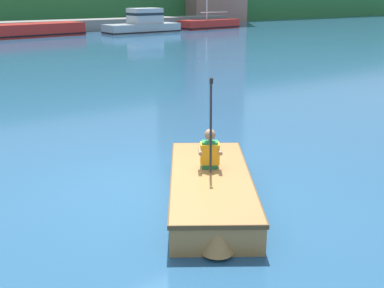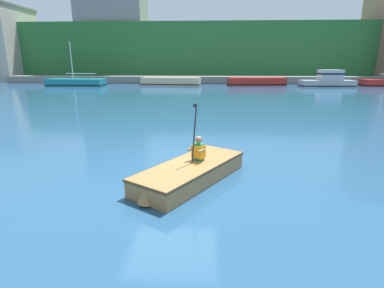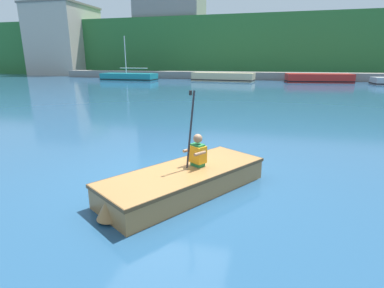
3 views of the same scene
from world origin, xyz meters
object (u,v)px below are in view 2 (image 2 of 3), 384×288
moored_boat_dock_west_end (171,82)px  rowboat_foreground (190,172)px  moored_boat_dock_west_inner (328,81)px  moored_boat_dock_center_near (76,83)px  moored_boat_dock_center_far (256,82)px  person_paddler (198,149)px

moored_boat_dock_west_end → rowboat_foreground: bearing=-82.4°
moored_boat_dock_west_end → moored_boat_dock_west_inner: moored_boat_dock_west_inner is taller
moored_boat_dock_west_end → moored_boat_dock_center_near: size_ratio=1.09×
moored_boat_dock_center_near → moored_boat_dock_west_inner: bearing=0.8°
moored_boat_dock_west_inner → moored_boat_dock_center_far: (-7.83, 1.51, -0.24)m
moored_boat_dock_center_near → rowboat_foreground: (14.96, -28.29, -0.14)m
moored_boat_dock_west_inner → rowboat_foreground: 31.98m
rowboat_foreground → moored_boat_dock_center_near: bearing=117.9°
moored_boat_dock_west_inner → person_paddler: moored_boat_dock_west_inner is taller
moored_boat_dock_west_inner → moored_boat_dock_center_far: moored_boat_dock_west_inner is taller
moored_boat_dock_center_near → rowboat_foreground: 32.00m
moored_boat_dock_west_end → person_paddler: 29.69m
moored_boat_dock_center_far → rowboat_foreground: 30.85m
moored_boat_dock_west_end → moored_boat_dock_west_inner: bearing=-3.2°
moored_boat_dock_west_end → moored_boat_dock_west_inner: size_ratio=1.19×
moored_boat_dock_west_inner → moored_boat_dock_center_far: bearing=169.1°
person_paddler → moored_boat_dock_center_far: bearing=78.5°
moored_boat_dock_west_end → moored_boat_dock_center_near: (-11.00, -1.40, -0.05)m
moored_boat_dock_west_end → moored_boat_dock_center_far: bearing=2.9°
moored_boat_dock_center_far → person_paddler: person_paddler is taller
moored_boat_dock_center_far → rowboat_foreground: (-6.26, -30.21, -0.19)m
moored_boat_dock_west_inner → person_paddler: size_ratio=4.27×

